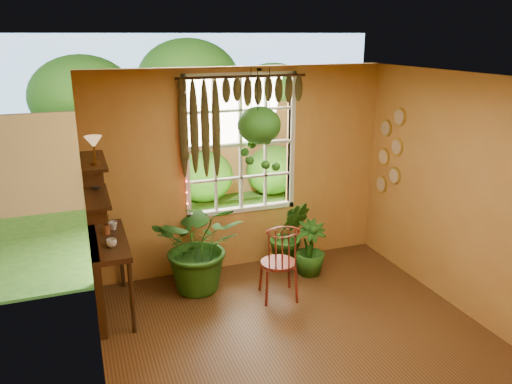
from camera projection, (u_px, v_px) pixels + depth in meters
floor at (314, 356)px, 5.01m from camera, size 4.50×4.50×0.00m
ceiling at (325, 82)px, 4.19m from camera, size 4.50×4.50×0.00m
wall_back at (242, 171)px, 6.61m from camera, size 4.00×0.00×4.00m
wall_left at (93, 264)px, 3.94m from camera, size 0.00×4.50×4.50m
wall_right at (489, 206)px, 5.26m from camera, size 0.00×4.50×4.50m
window at (241, 145)px, 6.53m from camera, size 1.52×0.10×1.86m
valance_vine at (237, 102)px, 6.22m from camera, size 1.70×0.12×1.10m
string_lights at (185, 147)px, 6.19m from camera, size 0.03×0.03×1.54m
wall_plates at (390, 152)px, 6.79m from camera, size 0.04×0.32×1.10m
counter_ledge at (101, 268)px, 5.65m from camera, size 0.40×1.20×0.90m
shelf_lower at (97, 197)px, 5.40m from camera, size 0.25×0.90×0.04m
shelf_upper at (93, 161)px, 5.28m from camera, size 0.25×0.90×0.04m
backyard at (184, 121)px, 10.85m from camera, size 14.00×10.00×12.00m
windsor_chair at (279, 273)px, 6.01m from camera, size 0.49×0.52×1.15m
potted_plant_left at (201, 245)px, 6.14m from camera, size 1.37×1.28×1.21m
potted_plant_mid at (289, 235)px, 6.76m from camera, size 0.63×0.55×0.97m
potted_plant_right at (310, 248)px, 6.62m from camera, size 0.49×0.49×0.74m
hanging_basket at (259, 130)px, 6.19m from camera, size 0.55×0.55×1.30m
cup_a at (111, 243)px, 5.35m from camera, size 0.13×0.13×0.09m
cup_b at (113, 226)px, 5.82m from camera, size 0.12×0.12×0.10m
brush_jar at (106, 224)px, 5.67m from camera, size 0.08×0.08×0.30m
shelf_vase at (95, 184)px, 5.61m from camera, size 0.14×0.14×0.12m
tiffany_lamp at (94, 144)px, 5.00m from camera, size 0.18×0.18×0.29m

